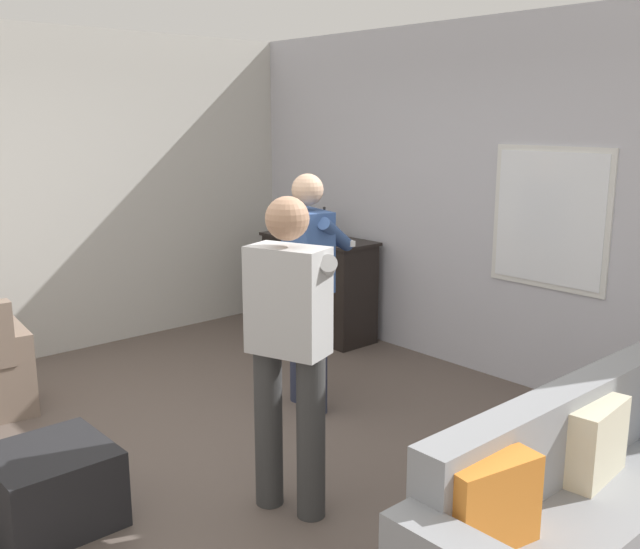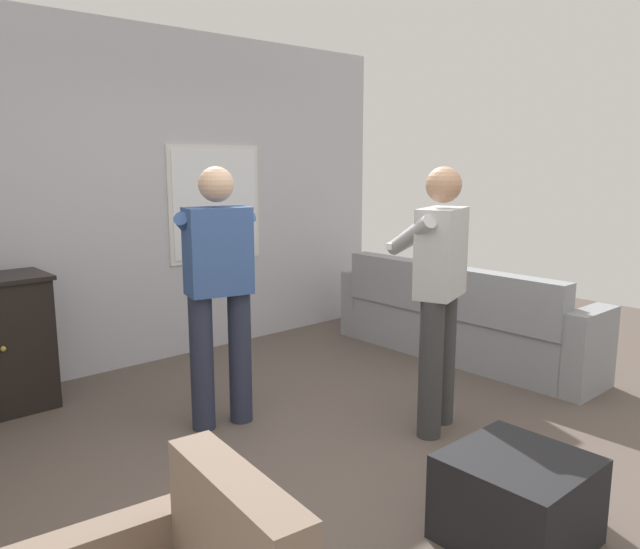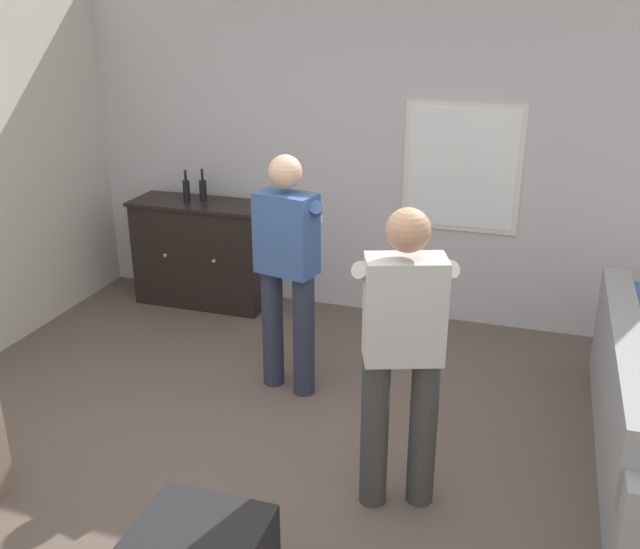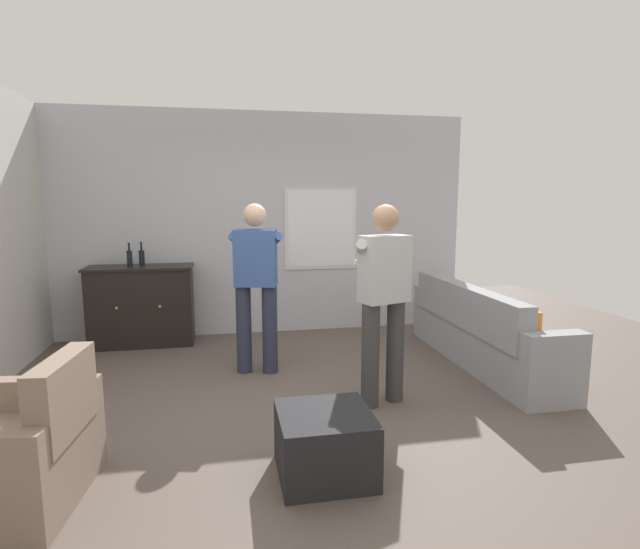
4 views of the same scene
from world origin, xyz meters
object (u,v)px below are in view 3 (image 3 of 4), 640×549
(bottle_liquor_amber, at_px, (186,190))
(person_standing_left, at_px, (288,264))
(sideboard_cabinet, at_px, (202,253))
(bottle_wine_green, at_px, (203,189))
(person_standing_right, at_px, (402,348))

(bottle_liquor_amber, bearing_deg, person_standing_left, -40.90)
(sideboard_cabinet, xyz_separation_m, bottle_wine_green, (0.02, 0.06, 0.57))
(sideboard_cabinet, xyz_separation_m, person_standing_left, (1.28, -1.21, 0.46))
(person_standing_left, relative_size, person_standing_right, 1.00)
(person_standing_left, height_order, person_standing_right, same)
(person_standing_left, bearing_deg, sideboard_cabinet, 136.58)
(person_standing_right, bearing_deg, person_standing_left, 135.13)
(sideboard_cabinet, relative_size, person_standing_right, 0.72)
(bottle_wine_green, height_order, person_standing_left, person_standing_left)
(sideboard_cabinet, distance_m, person_standing_left, 1.82)
(bottle_liquor_amber, xyz_separation_m, person_standing_left, (1.38, -1.19, -0.11))
(sideboard_cabinet, distance_m, bottle_liquor_amber, 0.58)
(bottle_wine_green, bearing_deg, bottle_liquor_amber, -150.25)
(bottle_wine_green, xyz_separation_m, person_standing_left, (1.25, -1.27, -0.11))
(bottle_liquor_amber, height_order, person_standing_right, person_standing_right)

